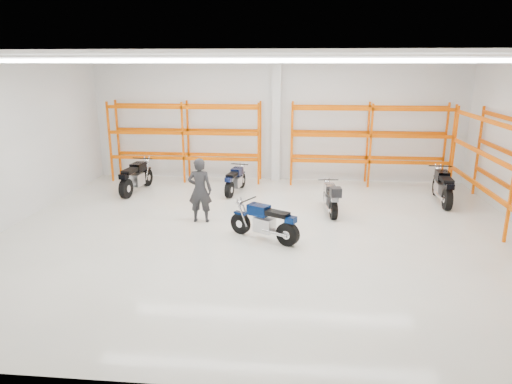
# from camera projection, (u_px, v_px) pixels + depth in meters

# --- Properties ---
(ground) EXTENTS (14.00, 14.00, 0.00)m
(ground) POSITION_uv_depth(u_px,v_px,m) (264.00, 234.00, 12.06)
(ground) COLOR beige
(ground) RESTS_ON ground
(room_shell) EXTENTS (14.02, 12.02, 4.51)m
(room_shell) POSITION_uv_depth(u_px,v_px,m) (264.00, 108.00, 11.19)
(room_shell) COLOR silver
(room_shell) RESTS_ON ground
(motorcycle_main) EXTENTS (1.84, 1.10, 1.00)m
(motorcycle_main) POSITION_uv_depth(u_px,v_px,m) (267.00, 223.00, 11.49)
(motorcycle_main) COLOR black
(motorcycle_main) RESTS_ON ground
(motorcycle_back_a) EXTENTS (0.77, 2.25, 1.11)m
(motorcycle_back_a) POSITION_uv_depth(u_px,v_px,m) (135.00, 178.00, 15.76)
(motorcycle_back_a) COLOR black
(motorcycle_back_a) RESTS_ON ground
(motorcycle_back_b) EXTENTS (0.72, 1.89, 0.93)m
(motorcycle_back_b) POSITION_uv_depth(u_px,v_px,m) (235.00, 181.00, 15.72)
(motorcycle_back_b) COLOR black
(motorcycle_back_b) RESTS_ON ground
(motorcycle_back_c) EXTENTS (0.62, 1.94, 0.99)m
(motorcycle_back_c) POSITION_uv_depth(u_px,v_px,m) (331.00, 199.00, 13.53)
(motorcycle_back_c) COLOR black
(motorcycle_back_c) RESTS_ON ground
(motorcycle_back_d) EXTENTS (0.75, 2.25, 1.10)m
(motorcycle_back_d) POSITION_uv_depth(u_px,v_px,m) (443.00, 188.00, 14.56)
(motorcycle_back_d) COLOR black
(motorcycle_back_d) RESTS_ON ground
(standing_man) EXTENTS (0.68, 0.45, 1.84)m
(standing_man) POSITION_uv_depth(u_px,v_px,m) (200.00, 190.00, 12.76)
(standing_man) COLOR black
(standing_man) RESTS_ON ground
(structural_column) EXTENTS (0.32, 0.32, 4.50)m
(structural_column) POSITION_uv_depth(u_px,v_px,m) (276.00, 121.00, 17.02)
(structural_column) COLOR white
(structural_column) RESTS_ON ground
(pallet_racking_back_left) EXTENTS (5.67, 0.87, 3.00)m
(pallet_racking_back_left) POSITION_uv_depth(u_px,v_px,m) (185.00, 134.00, 17.13)
(pallet_racking_back_left) COLOR #F94C00
(pallet_racking_back_left) RESTS_ON ground
(pallet_racking_back_right) EXTENTS (5.67, 0.87, 3.00)m
(pallet_racking_back_right) POSITION_uv_depth(u_px,v_px,m) (369.00, 137.00, 16.51)
(pallet_racking_back_right) COLOR #F94C00
(pallet_racking_back_right) RESTS_ON ground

